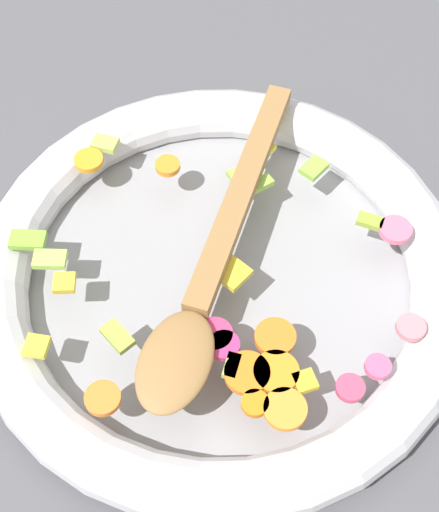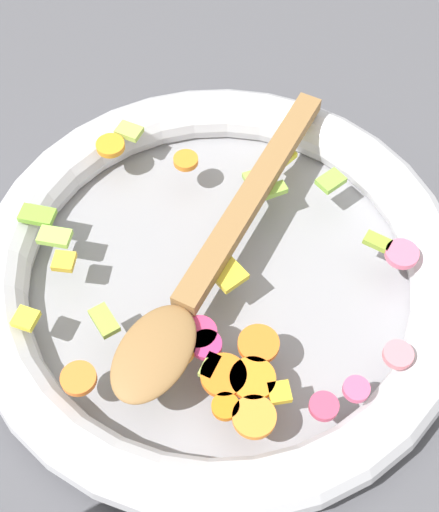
% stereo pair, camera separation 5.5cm
% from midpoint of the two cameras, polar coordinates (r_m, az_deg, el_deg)
% --- Properties ---
extents(ground_plane, '(4.00, 4.00, 0.00)m').
position_cam_midpoint_polar(ground_plane, '(0.65, 2.40, -2.58)').
color(ground_plane, '#4C4C51').
extents(skillet, '(0.44, 0.44, 0.05)m').
position_cam_midpoint_polar(skillet, '(0.63, 2.47, -1.56)').
color(skillet, gray).
rests_on(skillet, ground_plane).
extents(chopped_vegetables, '(0.35, 0.35, 0.01)m').
position_cam_midpoint_polar(chopped_vegetables, '(0.59, 2.72, -3.41)').
color(chopped_vegetables, orange).
rests_on(chopped_vegetables, skillet).
extents(wooden_spoon, '(0.27, 0.28, 0.01)m').
position_cam_midpoint_polar(wooden_spoon, '(0.59, 1.88, -0.73)').
color(wooden_spoon, olive).
rests_on(wooden_spoon, chopped_vegetables).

